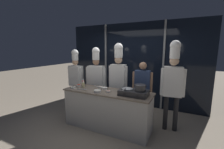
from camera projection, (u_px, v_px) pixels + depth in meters
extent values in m
plane|color=gray|center=(107.00, 127.00, 3.64)|extent=(24.00, 24.00, 0.00)
cube|color=black|center=(132.00, 65.00, 4.96)|extent=(4.62, 0.04, 2.70)
cube|color=gray|center=(106.00, 64.00, 5.36)|extent=(0.05, 0.05, 2.70)
cube|color=gray|center=(163.00, 67.00, 4.49)|extent=(0.05, 0.05, 2.70)
cube|color=beige|center=(107.00, 110.00, 3.57)|extent=(2.04, 0.65, 0.88)
cube|color=#756656|center=(107.00, 92.00, 3.49)|extent=(2.10, 0.68, 0.03)
cube|color=#28282B|center=(134.00, 93.00, 3.16)|extent=(0.59, 0.37, 0.11)
cylinder|color=black|center=(128.00, 89.00, 3.21)|extent=(0.24, 0.24, 0.01)
cylinder|color=black|center=(124.00, 94.00, 3.05)|extent=(0.03, 0.01, 0.03)
cylinder|color=black|center=(140.00, 91.00, 3.09)|extent=(0.24, 0.24, 0.01)
cylinder|color=black|center=(137.00, 96.00, 2.93)|extent=(0.03, 0.01, 0.03)
cylinder|color=#ADAFB5|center=(128.00, 89.00, 3.20)|extent=(0.23, 0.23, 0.01)
cone|color=#ADAFB5|center=(128.00, 88.00, 3.20)|extent=(0.24, 0.24, 0.04)
cylinder|color=black|center=(124.00, 90.00, 3.02)|extent=(0.02, 0.18, 0.02)
cylinder|color=#333335|center=(140.00, 88.00, 3.07)|extent=(0.22, 0.22, 0.12)
torus|color=#333335|center=(140.00, 85.00, 3.06)|extent=(0.23, 0.23, 0.01)
torus|color=#333335|center=(134.00, 85.00, 3.12)|extent=(0.01, 0.05, 0.05)
torus|color=#333335|center=(146.00, 86.00, 3.01)|extent=(0.01, 0.05, 0.05)
cylinder|color=red|center=(83.00, 83.00, 3.99)|extent=(0.06, 0.06, 0.14)
cone|color=white|center=(83.00, 80.00, 3.98)|extent=(0.06, 0.06, 0.04)
cylinder|color=beige|center=(83.00, 85.00, 3.80)|extent=(0.06, 0.06, 0.14)
cone|color=white|center=(83.00, 81.00, 3.79)|extent=(0.05, 0.05, 0.04)
cylinder|color=white|center=(79.00, 85.00, 3.92)|extent=(0.11, 0.11, 0.04)
torus|color=white|center=(79.00, 85.00, 3.91)|extent=(0.11, 0.11, 0.01)
cylinder|color=#B22D1E|center=(79.00, 85.00, 3.91)|extent=(0.09, 0.09, 0.02)
cylinder|color=white|center=(73.00, 88.00, 3.70)|extent=(0.11, 0.11, 0.03)
torus|color=white|center=(73.00, 87.00, 3.70)|extent=(0.12, 0.12, 0.01)
cylinder|color=silver|center=(73.00, 87.00, 3.70)|extent=(0.09, 0.09, 0.02)
cylinder|color=white|center=(98.00, 91.00, 3.39)|extent=(0.16, 0.16, 0.04)
torus|color=white|center=(98.00, 90.00, 3.39)|extent=(0.17, 0.17, 0.01)
cylinder|color=silver|center=(98.00, 91.00, 3.39)|extent=(0.13, 0.13, 0.02)
cylinder|color=white|center=(108.00, 91.00, 3.39)|extent=(0.10, 0.10, 0.03)
torus|color=white|center=(108.00, 91.00, 3.38)|extent=(0.10, 0.10, 0.01)
cylinder|color=#EAA893|center=(108.00, 91.00, 3.38)|extent=(0.08, 0.08, 0.02)
cylinder|color=white|center=(100.00, 87.00, 3.74)|extent=(0.12, 0.12, 0.04)
torus|color=white|center=(100.00, 86.00, 3.74)|extent=(0.12, 0.12, 0.01)
cylinder|color=beige|center=(100.00, 87.00, 3.74)|extent=(0.10, 0.10, 0.02)
cylinder|color=white|center=(105.00, 88.00, 3.62)|extent=(0.13, 0.13, 0.04)
torus|color=white|center=(105.00, 88.00, 3.62)|extent=(0.14, 0.14, 0.01)
cylinder|color=white|center=(105.00, 88.00, 3.62)|extent=(0.11, 0.11, 0.02)
cube|color=#B2B5BA|center=(80.00, 89.00, 3.61)|extent=(0.18, 0.06, 0.01)
ellipsoid|color=#B2B5BA|center=(85.00, 89.00, 3.59)|extent=(0.09, 0.07, 0.02)
cube|color=#B2B5BA|center=(95.00, 86.00, 3.93)|extent=(0.14, 0.09, 0.01)
ellipsoid|color=#B2B5BA|center=(97.00, 87.00, 3.84)|extent=(0.08, 0.07, 0.02)
cylinder|color=#232326|center=(80.00, 98.00, 4.60)|extent=(0.11, 0.11, 0.76)
cylinder|color=#232326|center=(74.00, 97.00, 4.72)|extent=(0.11, 0.11, 0.76)
cube|color=white|center=(76.00, 76.00, 4.54)|extent=(0.42, 0.24, 0.61)
cylinder|color=white|center=(81.00, 77.00, 4.40)|extent=(0.08, 0.08, 0.56)
cylinder|color=white|center=(70.00, 76.00, 4.63)|extent=(0.08, 0.08, 0.56)
sphere|color=tan|center=(75.00, 62.00, 4.47)|extent=(0.18, 0.18, 0.18)
cylinder|color=white|center=(75.00, 57.00, 4.44)|extent=(0.19, 0.19, 0.22)
sphere|color=white|center=(75.00, 53.00, 4.42)|extent=(0.20, 0.20, 0.20)
cylinder|color=#2D3856|center=(101.00, 101.00, 4.33)|extent=(0.12, 0.12, 0.78)
cylinder|color=#2D3856|center=(93.00, 100.00, 4.41)|extent=(0.12, 0.12, 0.78)
cube|color=white|center=(96.00, 77.00, 4.24)|extent=(0.48, 0.29, 0.63)
cylinder|color=white|center=(104.00, 78.00, 4.13)|extent=(0.09, 0.09, 0.58)
cylinder|color=white|center=(88.00, 77.00, 4.30)|extent=(0.09, 0.09, 0.58)
sphere|color=#A87A5B|center=(96.00, 62.00, 4.17)|extent=(0.19, 0.19, 0.19)
cylinder|color=white|center=(96.00, 56.00, 4.14)|extent=(0.19, 0.19, 0.24)
sphere|color=white|center=(96.00, 51.00, 4.12)|extent=(0.21, 0.21, 0.21)
cylinder|color=#4C4C51|center=(122.00, 105.00, 3.98)|extent=(0.10, 0.10, 0.82)
cylinder|color=#4C4C51|center=(114.00, 104.00, 4.06)|extent=(0.10, 0.10, 0.82)
cube|color=white|center=(118.00, 77.00, 3.89)|extent=(0.40, 0.23, 0.66)
cylinder|color=white|center=(126.00, 78.00, 3.79)|extent=(0.08, 0.08, 0.61)
cylinder|color=white|center=(110.00, 77.00, 3.94)|extent=(0.08, 0.08, 0.61)
sphere|color=beige|center=(118.00, 60.00, 3.81)|extent=(0.20, 0.20, 0.20)
cylinder|color=white|center=(119.00, 53.00, 3.78)|extent=(0.20, 0.20, 0.25)
sphere|color=white|center=(119.00, 48.00, 3.76)|extent=(0.22, 0.22, 0.22)
cylinder|color=#232326|center=(146.00, 110.00, 3.71)|extent=(0.09, 0.09, 0.76)
cylinder|color=#232326|center=(137.00, 109.00, 3.78)|extent=(0.09, 0.09, 0.76)
cube|color=navy|center=(142.00, 83.00, 3.63)|extent=(0.39, 0.24, 0.61)
cylinder|color=#A87A5B|center=(151.00, 84.00, 3.54)|extent=(0.07, 0.07, 0.56)
cylinder|color=#A87A5B|center=(134.00, 83.00, 3.67)|extent=(0.07, 0.07, 0.56)
sphere|color=#A87A5B|center=(143.00, 66.00, 3.55)|extent=(0.18, 0.18, 0.18)
cylinder|color=#232326|center=(176.00, 114.00, 3.43)|extent=(0.10, 0.10, 0.83)
cylinder|color=#232326|center=(166.00, 112.00, 3.50)|extent=(0.10, 0.10, 0.83)
cube|color=white|center=(173.00, 82.00, 3.33)|extent=(0.42, 0.26, 0.67)
cylinder|color=white|center=(184.00, 83.00, 3.23)|extent=(0.08, 0.08, 0.61)
cylinder|color=white|center=(162.00, 82.00, 3.38)|extent=(0.08, 0.08, 0.61)
sphere|color=beige|center=(174.00, 61.00, 3.25)|extent=(0.20, 0.20, 0.20)
cylinder|color=white|center=(175.00, 52.00, 3.22)|extent=(0.21, 0.21, 0.28)
sphere|color=white|center=(175.00, 46.00, 3.19)|extent=(0.22, 0.22, 0.22)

